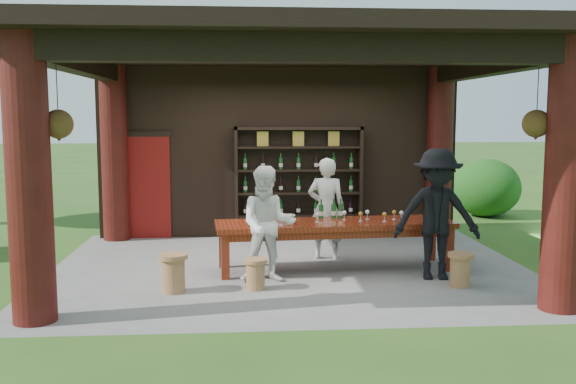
{
  "coord_description": "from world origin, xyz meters",
  "views": [
    {
      "loc": [
        -0.74,
        -9.82,
        2.39
      ],
      "look_at": [
        0.0,
        0.4,
        1.15
      ],
      "focal_mm": 40.0,
      "sensor_mm": 36.0,
      "label": 1
    }
  ],
  "objects": [
    {
      "name": "trees",
      "position": [
        3.91,
        1.81,
        3.37
      ],
      "size": [
        20.26,
        9.51,
        4.8
      ],
      "color": "#3F2819",
      "rests_on": "ground"
    },
    {
      "name": "pavilion",
      "position": [
        -0.01,
        0.43,
        2.13
      ],
      "size": [
        7.5,
        6.0,
        3.6
      ],
      "color": "slate",
      "rests_on": "ground"
    },
    {
      "name": "stool_far_left",
      "position": [
        -1.68,
        -1.28,
        0.28
      ],
      "size": [
        0.4,
        0.4,
        0.52
      ],
      "rotation": [
        0.0,
        0.0,
        0.07
      ],
      "color": "#96633C",
      "rests_on": "ground"
    },
    {
      "name": "table_glasses",
      "position": [
        1.03,
        -0.13,
        0.82
      ],
      "size": [
        1.96,
        0.53,
        0.15
      ],
      "color": "silver",
      "rests_on": "tasting_table"
    },
    {
      "name": "guest_woman",
      "position": [
        -0.38,
        -0.8,
        0.83
      ],
      "size": [
        0.82,
        0.64,
        1.67
      ],
      "primitive_type": "imported",
      "rotation": [
        0.0,
        0.0,
        -0.01
      ],
      "color": "white",
      "rests_on": "ground"
    },
    {
      "name": "tasting_table",
      "position": [
        0.69,
        -0.13,
        0.64
      ],
      "size": [
        3.73,
        1.23,
        0.75
      ],
      "rotation": [
        0.0,
        0.0,
        0.08
      ],
      "color": "#5F210D",
      "rests_on": "ground"
    },
    {
      "name": "table_bottles",
      "position": [
        0.68,
        0.19,
        0.9
      ],
      "size": [
        0.39,
        0.11,
        0.31
      ],
      "color": "#194C1E",
      "rests_on": "tasting_table"
    },
    {
      "name": "stool_near_left",
      "position": [
        -0.57,
        -1.21,
        0.23
      ],
      "size": [
        0.32,
        0.32,
        0.43
      ],
      "rotation": [
        0.0,
        0.0,
        -0.4
      ],
      "color": "#96633C",
      "rests_on": "ground"
    },
    {
      "name": "shrubs",
      "position": [
        2.97,
        0.88,
        0.55
      ],
      "size": [
        14.63,
        8.94,
        1.36
      ],
      "color": "#194C14",
      "rests_on": "ground"
    },
    {
      "name": "guest_man",
      "position": [
        2.08,
        -0.81,
        0.95
      ],
      "size": [
        1.32,
        0.87,
        1.91
      ],
      "primitive_type": "imported",
      "rotation": [
        0.0,
        0.0,
        -0.13
      ],
      "color": "black",
      "rests_on": "ground"
    },
    {
      "name": "stool_near_right",
      "position": [
        2.29,
        -1.27,
        0.25
      ],
      "size": [
        0.36,
        0.36,
        0.47
      ],
      "rotation": [
        0.0,
        0.0,
        0.05
      ],
      "color": "#96633C",
      "rests_on": "ground"
    },
    {
      "name": "napkin_basket",
      "position": [
        -0.11,
        -0.3,
        0.82
      ],
      "size": [
        0.27,
        0.2,
        0.14
      ],
      "primitive_type": "cube",
      "rotation": [
        0.0,
        0.0,
        0.08
      ],
      "color": "#BF6672",
      "rests_on": "tasting_table"
    },
    {
      "name": "ground",
      "position": [
        0.0,
        0.0,
        0.0
      ],
      "size": [
        90.0,
        90.0,
        0.0
      ],
      "primitive_type": "plane",
      "color": "#2D5119",
      "rests_on": "ground"
    },
    {
      "name": "host",
      "position": [
        0.65,
        0.62,
        0.84
      ],
      "size": [
        0.68,
        0.52,
        1.69
      ],
      "primitive_type": "imported",
      "rotation": [
        0.0,
        0.0,
        2.94
      ],
      "color": "silver",
      "rests_on": "ground"
    },
    {
      "name": "wine_shelf",
      "position": [
        0.35,
        2.45,
        1.08
      ],
      "size": [
        2.45,
        0.37,
        2.16
      ],
      "color": "black",
      "rests_on": "ground"
    }
  ]
}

